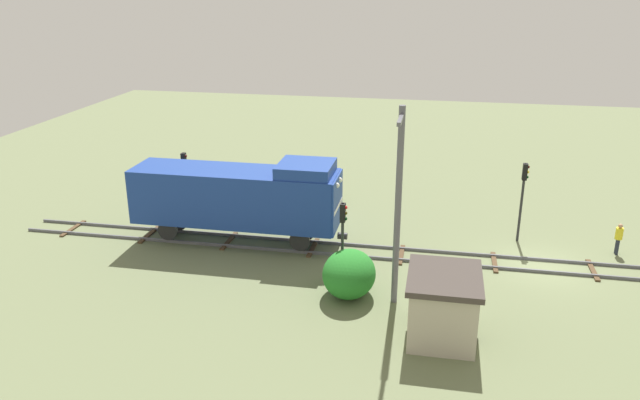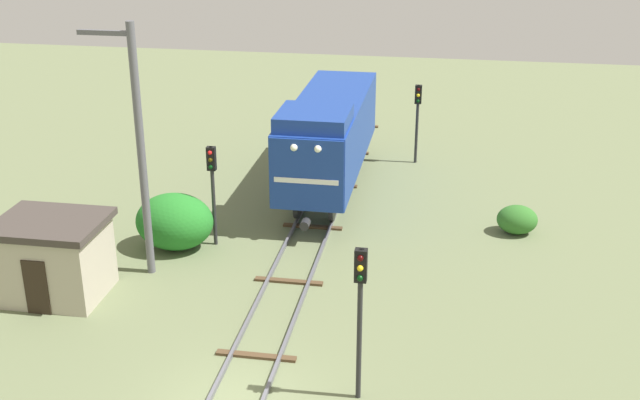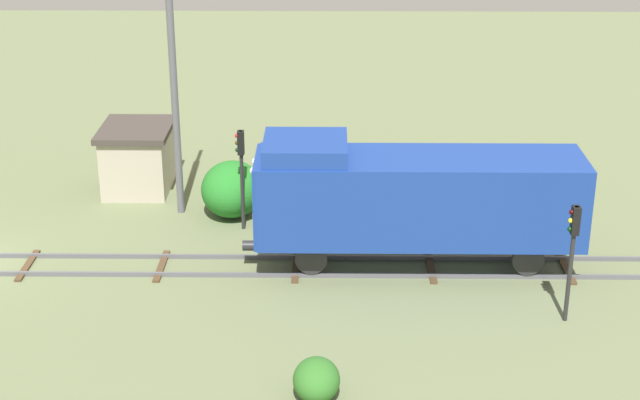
# 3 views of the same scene
# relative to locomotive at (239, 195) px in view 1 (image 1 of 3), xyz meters

# --- Properties ---
(ground_plane) EXTENTS (90.00, 90.00, 0.00)m
(ground_plane) POSITION_rel_locomotive_xyz_m (0.00, -15.84, -2.77)
(ground_plane) COLOR #66704C
(railway_track) EXTENTS (2.40, 56.76, 0.16)m
(railway_track) POSITION_rel_locomotive_xyz_m (0.00, -15.84, -2.70)
(railway_track) COLOR #595960
(railway_track) RESTS_ON ground
(locomotive) EXTENTS (2.90, 11.60, 4.60)m
(locomotive) POSITION_rel_locomotive_xyz_m (0.00, 0.00, 0.00)
(locomotive) COLOR navy
(locomotive) RESTS_ON railway_track
(traffic_signal_near) EXTENTS (0.32, 0.34, 4.45)m
(traffic_signal_near) POSITION_rel_locomotive_xyz_m (3.20, -14.91, 0.30)
(traffic_signal_near) COLOR #262628
(traffic_signal_near) RESTS_ON ground
(traffic_signal_mid) EXTENTS (0.32, 0.34, 3.93)m
(traffic_signal_mid) POSITION_rel_locomotive_xyz_m (-3.40, -6.16, -0.03)
(traffic_signal_mid) COLOR #262628
(traffic_signal_mid) RESTS_ON ground
(traffic_signal_far) EXTENTS (0.32, 0.34, 3.89)m
(traffic_signal_far) POSITION_rel_locomotive_xyz_m (3.60, 4.60, -0.06)
(traffic_signal_far) COLOR #262628
(traffic_signal_far) RESTS_ON ground
(worker_near_track) EXTENTS (0.38, 0.38, 1.70)m
(worker_near_track) POSITION_rel_locomotive_xyz_m (2.40, -19.83, -1.78)
(worker_near_track) COLOR #262B38
(worker_near_track) RESTS_ON ground
(catenary_mast) EXTENTS (1.94, 0.28, 8.89)m
(catenary_mast) POSITION_rel_locomotive_xyz_m (-5.06, -8.77, 1.92)
(catenary_mast) COLOR #595960
(catenary_mast) RESTS_ON ground
(relay_hut) EXTENTS (3.50, 2.90, 2.74)m
(relay_hut) POSITION_rel_locomotive_xyz_m (-7.50, -10.88, -1.38)
(relay_hut) COLOR #B2A893
(relay_hut) RESTS_ON ground
(bush_mid) EXTENTS (1.59, 1.30, 1.16)m
(bush_mid) POSITION_rel_locomotive_xyz_m (8.03, -3.17, -2.20)
(bush_mid) COLOR #2F6A26
(bush_mid) RESTS_ON ground
(bush_far) EXTENTS (2.95, 2.41, 2.15)m
(bush_far) POSITION_rel_locomotive_xyz_m (-4.80, -6.69, -1.70)
(bush_far) COLOR #247726
(bush_far) RESTS_ON ground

